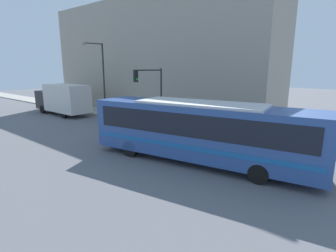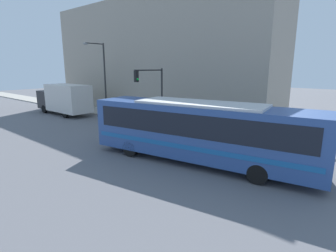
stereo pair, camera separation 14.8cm
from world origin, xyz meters
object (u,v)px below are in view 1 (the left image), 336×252
delivery_truck (63,99)px  street_lamp (101,73)px  fire_hydrant (230,131)px  city_bus (200,128)px  pedestrian_near_corner (160,114)px  parking_meter (157,114)px  traffic_light_pole (152,87)px

delivery_truck → street_lamp: 5.17m
fire_hydrant → city_bus: bearing=-170.7°
fire_hydrant → street_lamp: (-0.06, 14.88, 3.97)m
fire_hydrant → street_lamp: street_lamp is taller
pedestrian_near_corner → parking_meter: bearing=-156.8°
fire_hydrant → traffic_light_pole: bearing=98.6°
city_bus → delivery_truck: size_ratio=1.63×
traffic_light_pole → parking_meter: bearing=18.6°
city_bus → pedestrian_near_corner: city_bus is taller
delivery_truck → pedestrian_near_corner: 11.62m
fire_hydrant → traffic_light_pole: size_ratio=0.16×
city_bus → pedestrian_near_corner: 10.43m
city_bus → traffic_light_pole: traffic_light_pole is taller
street_lamp → pedestrian_near_corner: bearing=-84.9°
city_bus → traffic_light_pole: (4.62, 7.69, 1.60)m
pedestrian_near_corner → delivery_truck: bearing=105.7°
traffic_light_pole → street_lamp: street_lamp is taller
delivery_truck → parking_meter: (2.53, -11.41, -0.76)m
city_bus → traffic_light_pole: 9.11m
delivery_truck → parking_meter: size_ratio=5.91×
traffic_light_pole → city_bus: bearing=-121.0°
city_bus → pedestrian_near_corner: bearing=44.2°
delivery_truck → street_lamp: street_lamp is taller
traffic_light_pole → fire_hydrant: bearing=-81.4°
parking_meter → pedestrian_near_corner: bearing=23.2°
street_lamp → pedestrian_near_corner: street_lamp is taller
traffic_light_pole → street_lamp: bearing=83.2°
delivery_truck → fire_hydrant: 18.74m
parking_meter → city_bus: bearing=-125.0°
fire_hydrant → parking_meter: bearing=90.0°
fire_hydrant → traffic_light_pole: (-1.02, 6.77, 2.99)m
delivery_truck → traffic_light_pole: (1.51, -11.76, 1.73)m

